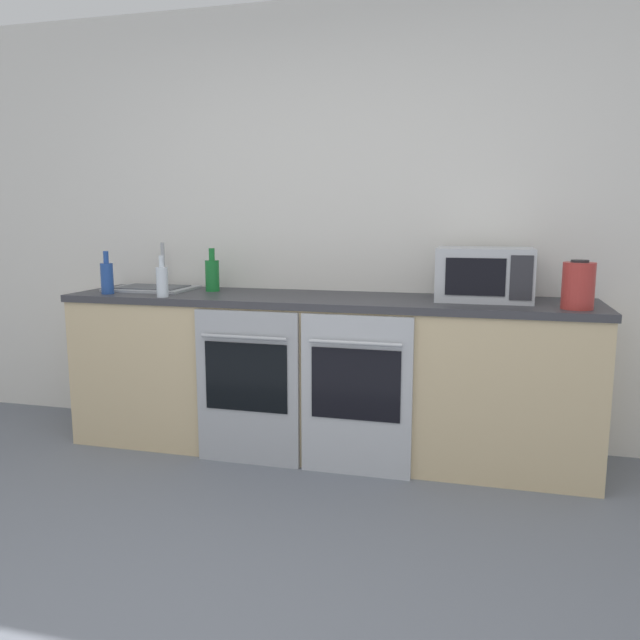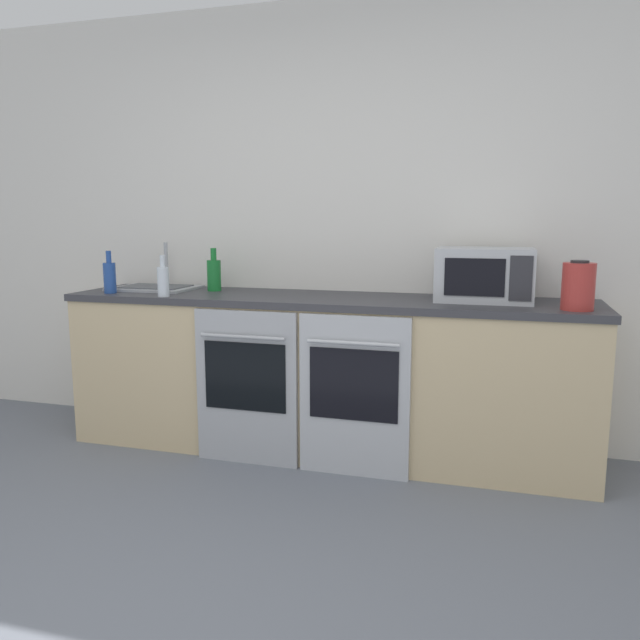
% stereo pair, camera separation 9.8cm
% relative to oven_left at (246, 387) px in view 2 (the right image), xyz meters
% --- Properties ---
extents(wall_back, '(10.00, 0.06, 2.60)m').
position_rel_oven_left_xyz_m(wall_back, '(0.35, 0.66, 0.87)').
color(wall_back, silver).
rests_on(wall_back, ground_plane).
extents(counter_back, '(2.98, 0.64, 0.90)m').
position_rel_oven_left_xyz_m(counter_back, '(0.35, 0.32, 0.02)').
color(counter_back, '#D1B789').
rests_on(counter_back, ground_plane).
extents(oven_left, '(0.58, 0.06, 0.85)m').
position_rel_oven_left_xyz_m(oven_left, '(0.00, 0.00, 0.00)').
color(oven_left, '#A8AAAF').
rests_on(oven_left, ground_plane).
extents(oven_right, '(0.58, 0.06, 0.85)m').
position_rel_oven_left_xyz_m(oven_right, '(0.60, 0.00, 0.00)').
color(oven_right, '#B7BABF').
rests_on(oven_right, ground_plane).
extents(microwave, '(0.50, 0.36, 0.28)m').
position_rel_oven_left_xyz_m(microwave, '(1.22, 0.38, 0.61)').
color(microwave, '#B7BABF').
rests_on(microwave, counter_back).
extents(bottle_green, '(0.08, 0.08, 0.26)m').
position_rel_oven_left_xyz_m(bottle_green, '(-0.37, 0.41, 0.57)').
color(bottle_green, '#19722D').
rests_on(bottle_green, counter_back).
extents(bottle_clear, '(0.07, 0.07, 0.23)m').
position_rel_oven_left_xyz_m(bottle_clear, '(-0.52, 0.07, 0.56)').
color(bottle_clear, silver).
rests_on(bottle_clear, counter_back).
extents(bottle_blue, '(0.07, 0.07, 0.25)m').
position_rel_oven_left_xyz_m(bottle_blue, '(-0.91, 0.13, 0.57)').
color(bottle_blue, '#234793').
rests_on(bottle_blue, counter_back).
extents(kettle, '(0.15, 0.15, 0.24)m').
position_rel_oven_left_xyz_m(kettle, '(1.67, 0.16, 0.58)').
color(kettle, '#B2332D').
rests_on(kettle, counter_back).
extents(sink, '(0.50, 0.38, 0.29)m').
position_rel_oven_left_xyz_m(sink, '(-0.77, 0.39, 0.48)').
color(sink, '#A8AAAF').
rests_on(sink, counter_back).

